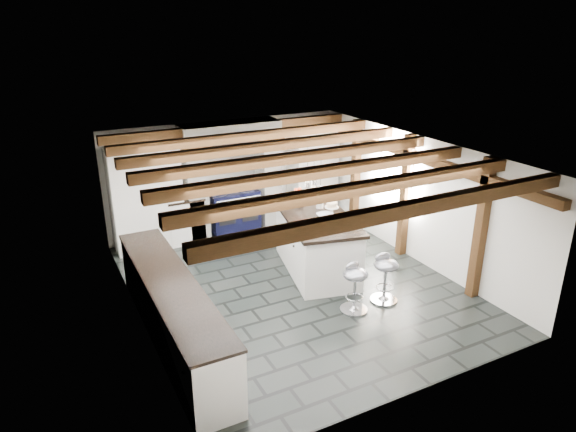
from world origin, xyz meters
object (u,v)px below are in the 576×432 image
range_cooker (233,211)px  bar_stool_near (385,272)px  bar_stool_far (355,282)px  kitchen_island (317,243)px

range_cooker → bar_stool_near: size_ratio=1.25×
bar_stool_far → bar_stool_near: bearing=-8.2°
bar_stool_near → bar_stool_far: size_ratio=1.02×
range_cooker → bar_stool_near: 3.90m
range_cooker → bar_stool_far: range_cooker is taller
range_cooker → kitchen_island: (0.63, -2.34, 0.06)m
range_cooker → kitchen_island: kitchen_island is taller
range_cooker → kitchen_island: bearing=-74.8°
kitchen_island → bar_stool_far: size_ratio=2.87×
range_cooker → kitchen_island: size_ratio=0.44×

